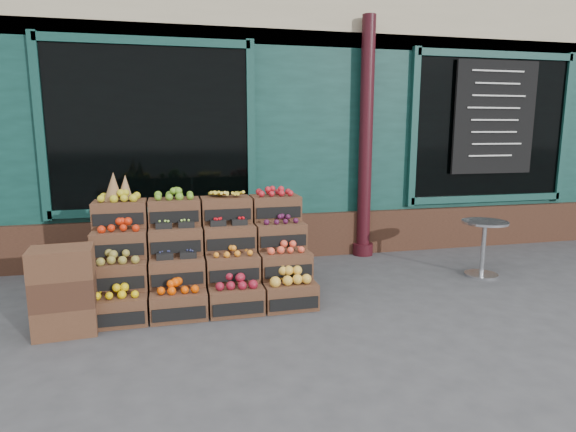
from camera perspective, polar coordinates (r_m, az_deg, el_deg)
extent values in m
plane|color=#3F3F41|center=(4.65, 4.48, -11.78)|extent=(60.00, 60.00, 0.00)
cube|color=#113A33|center=(9.42, -5.29, 14.26)|extent=(12.00, 6.00, 4.80)
cube|color=#113A33|center=(6.49, -1.45, 8.13)|extent=(12.00, 0.12, 3.00)
cube|color=#3C2318|center=(6.58, -1.27, -2.39)|extent=(12.00, 0.18, 0.60)
cube|color=black|center=(6.28, -15.97, 9.95)|extent=(2.40, 0.06, 2.00)
cube|color=black|center=(7.75, 22.86, 9.55)|extent=(2.40, 0.06, 2.00)
cylinder|color=#330B12|center=(6.65, 9.21, 8.92)|extent=(0.18, 0.18, 3.20)
cube|color=black|center=(7.68, 23.30, 10.64)|extent=(1.30, 0.04, 1.60)
cube|color=#4F301F|center=(4.72, -19.42, -10.36)|extent=(0.52, 0.36, 0.26)
cube|color=black|center=(4.55, -19.63, -11.50)|extent=(0.47, 0.02, 0.12)
cube|color=#DCB40A|center=(4.66, -19.55, -8.40)|extent=(0.42, 0.28, 0.08)
cube|color=#4F301F|center=(4.69, -12.81, -10.14)|extent=(0.52, 0.36, 0.26)
cube|color=black|center=(4.52, -12.74, -11.28)|extent=(0.47, 0.02, 0.12)
cube|color=#E04402|center=(4.63, -12.89, -8.11)|extent=(0.42, 0.28, 0.09)
cube|color=#4F301F|center=(4.73, -6.21, -9.78)|extent=(0.52, 0.36, 0.26)
cube|color=black|center=(4.56, -5.88, -10.89)|extent=(0.47, 0.02, 0.12)
cube|color=maroon|center=(4.67, -6.25, -7.73)|extent=(0.42, 0.28, 0.10)
cube|color=#4F301F|center=(4.82, 0.19, -9.31)|extent=(0.52, 0.36, 0.26)
cube|color=black|center=(4.66, 0.77, -10.37)|extent=(0.47, 0.02, 0.12)
cube|color=gold|center=(4.76, 0.19, -7.17)|extent=(0.42, 0.28, 0.12)
cube|color=#4F301F|center=(4.84, -19.37, -6.61)|extent=(0.52, 0.36, 0.26)
cube|color=black|center=(4.67, -19.56, -7.58)|extent=(0.47, 0.02, 0.12)
cube|color=olive|center=(4.80, -19.49, -4.63)|extent=(0.42, 0.28, 0.09)
cube|color=#4F301F|center=(4.82, -12.99, -6.37)|extent=(0.52, 0.36, 0.26)
cube|color=black|center=(4.64, -12.93, -7.34)|extent=(0.47, 0.02, 0.12)
cube|color=#22264A|center=(4.78, -13.06, -4.72)|extent=(0.42, 0.28, 0.03)
cube|color=#4F301F|center=(4.85, -6.62, -6.05)|extent=(0.52, 0.36, 0.26)
cube|color=black|center=(4.68, -6.31, -7.00)|extent=(0.47, 0.02, 0.12)
cube|color=orange|center=(4.81, -6.66, -4.18)|extent=(0.42, 0.28, 0.07)
cube|color=#4F301F|center=(4.94, -0.42, -5.67)|extent=(0.52, 0.36, 0.26)
cube|color=black|center=(4.77, 0.11, -6.58)|extent=(0.47, 0.02, 0.12)
cube|color=#EC4D31|center=(4.90, -0.43, -3.75)|extent=(0.42, 0.28, 0.08)
cube|color=#4F301F|center=(4.99, -19.32, -3.05)|extent=(0.52, 0.36, 0.26)
cube|color=black|center=(4.81, -19.50, -3.86)|extent=(0.47, 0.02, 0.12)
cube|color=red|center=(4.95, -19.43, -1.11)|extent=(0.42, 0.28, 0.09)
cube|color=#4F301F|center=(4.96, -13.15, -2.80)|extent=(0.52, 0.36, 0.26)
cube|color=black|center=(4.78, -13.10, -3.61)|extent=(0.47, 0.02, 0.12)
cube|color=#9CD04B|center=(4.93, -13.22, -1.18)|extent=(0.42, 0.28, 0.03)
cube|color=#4F301F|center=(5.00, -7.00, -2.52)|extent=(0.52, 0.36, 0.26)
cube|color=black|center=(4.82, -6.72, -3.31)|extent=(0.47, 0.02, 0.12)
cube|color=red|center=(4.97, -7.04, -0.87)|extent=(0.42, 0.28, 0.03)
cube|color=#4F301F|center=(5.08, -1.00, -2.22)|extent=(0.52, 0.36, 0.26)
cube|color=black|center=(4.91, -0.50, -2.98)|extent=(0.47, 0.02, 0.12)
cube|color=#431131|center=(5.05, -1.00, -0.43)|extent=(0.42, 0.28, 0.07)
cube|color=#4F301F|center=(5.15, -19.27, 0.29)|extent=(0.52, 0.36, 0.26)
cube|color=black|center=(4.97, -19.45, -0.38)|extent=(0.47, 0.02, 0.12)
cube|color=gold|center=(5.13, -19.38, 2.19)|extent=(0.42, 0.28, 0.09)
cube|color=#4F301F|center=(5.13, -13.31, 0.55)|extent=(0.52, 0.36, 0.26)
cube|color=black|center=(4.94, -13.27, -0.11)|extent=(0.47, 0.02, 0.12)
cube|color=#5C8D20|center=(5.10, -13.39, 2.46)|extent=(0.42, 0.28, 0.09)
cube|color=#4F301F|center=(5.16, -7.36, 0.80)|extent=(0.52, 0.36, 0.26)
cube|color=black|center=(4.98, -7.10, 0.15)|extent=(0.47, 0.02, 0.12)
cube|color=gold|center=(5.13, -7.40, 2.65)|extent=(0.42, 0.28, 0.08)
cube|color=#4F301F|center=(5.25, -1.54, 1.04)|extent=(0.52, 0.36, 0.26)
cube|color=black|center=(5.07, -1.08, 0.41)|extent=(0.47, 0.02, 0.12)
cube|color=#B21821|center=(5.22, -1.55, 2.85)|extent=(0.42, 0.28, 0.08)
cube|color=#3C2318|center=(4.91, -9.70, -9.10)|extent=(2.12, 0.38, 0.26)
cube|color=#3C2318|center=(5.07, -9.93, -6.92)|extent=(2.12, 0.38, 0.52)
cube|color=#3C2318|center=(5.25, -10.14, -4.88)|extent=(2.12, 0.38, 0.77)
cone|color=olive|center=(5.12, -20.01, 3.33)|extent=(0.18, 0.18, 0.30)
cone|color=olive|center=(5.15, -18.74, 3.22)|extent=(0.16, 0.16, 0.26)
cube|color=#4F301F|center=(4.66, -24.78, -11.02)|extent=(0.53, 0.39, 0.25)
cube|color=#3C2318|center=(4.58, -25.02, -8.06)|extent=(0.53, 0.39, 0.25)
cube|color=#4F301F|center=(4.51, -25.27, -4.99)|extent=(0.53, 0.39, 0.25)
cylinder|color=silver|center=(6.29, 21.92, -6.46)|extent=(0.39, 0.39, 0.03)
cylinder|color=silver|center=(6.21, 22.11, -3.66)|extent=(0.05, 0.05, 0.64)
cylinder|color=silver|center=(6.14, 22.32, -0.69)|extent=(0.53, 0.53, 0.03)
imported|color=#164F28|center=(6.91, -16.90, 3.15)|extent=(0.69, 0.45, 1.88)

